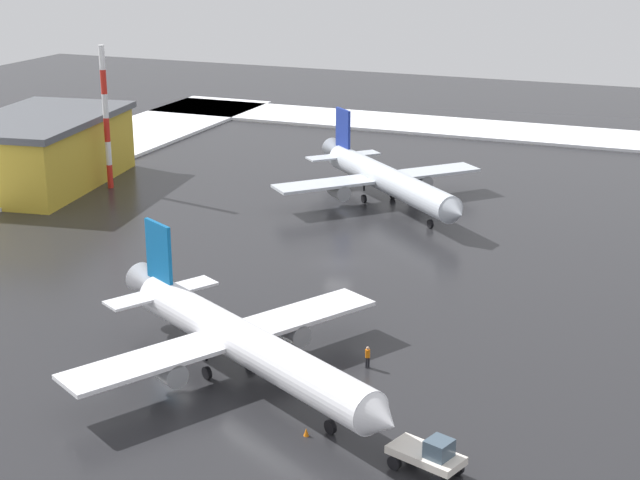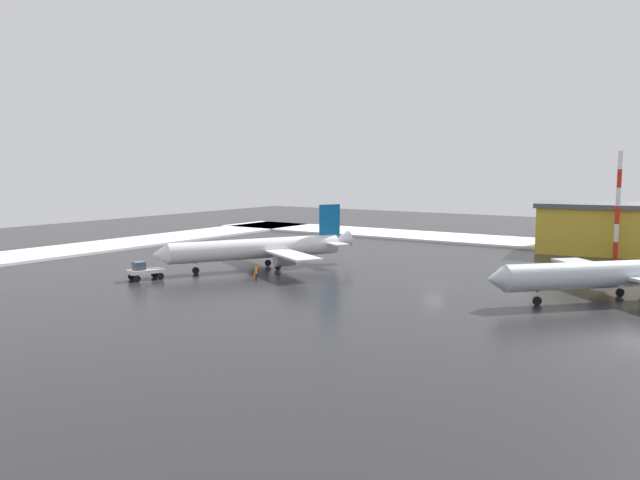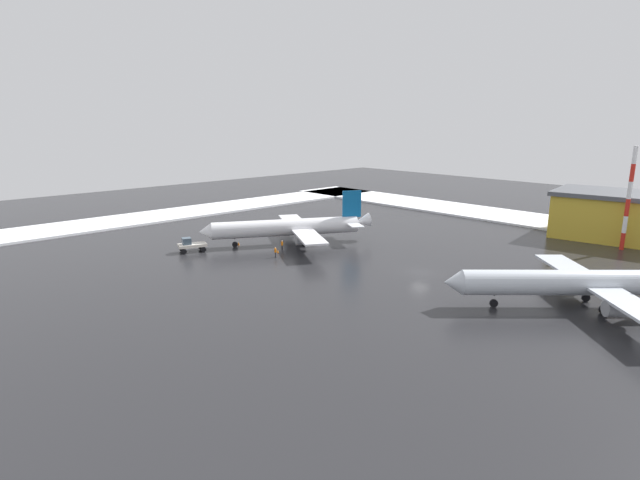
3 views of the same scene
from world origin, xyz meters
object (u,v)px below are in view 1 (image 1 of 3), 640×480
Objects in this scene: antenna_mast at (106,118)px; ground_crew_beside_wing at (368,356)px; traffic_cone_near_nose at (333,370)px; airplane_parked_portside at (242,342)px; cargo_hangar at (42,150)px; pushback_tug at (429,455)px; ground_crew_near_tug at (306,363)px; traffic_cone_mid_line at (306,432)px; airplane_distant_tail at (386,179)px.

ground_crew_beside_wing is at bearing 51.84° from antenna_mast.
airplane_parked_portside is at bearing -58.70° from traffic_cone_near_nose.
cargo_hangar is 49.01× the size of traffic_cone_near_nose.
traffic_cone_near_nose is at bearing 153.10° from pushback_tug.
cargo_hangar reaches higher than ground_crew_near_tug.
antenna_mast is at bearing -15.21° from ground_crew_near_tug.
traffic_cone_mid_line is (8.17, 3.39, -0.70)m from ground_crew_near_tug.
traffic_cone_mid_line is at bearing 125.97° from ground_crew_beside_wing.
cargo_hangar is at bearing -77.00° from antenna_mast.
airplane_distant_tail is 45.72× the size of traffic_cone_near_nose.
ground_crew_beside_wing is at bearing 49.22° from cargo_hangar.
airplane_parked_portside is 57.78m from antenna_mast.
pushback_tug is 9.20× the size of traffic_cone_near_nose.
airplane_parked_portside is 1.13× the size of airplane_distant_tail.
pushback_tug is 2.96× the size of ground_crew_beside_wing.
pushback_tug is 79.26m from cargo_hangar.
ground_crew_beside_wing is at bearing 178.29° from traffic_cone_mid_line.
airplane_distant_tail is 1.43× the size of antenna_mast.
airplane_parked_portside is at bearing 59.52° from ground_crew_near_tug.
airplane_distant_tail reaches higher than cargo_hangar.
traffic_cone_near_nose is (44.20, 10.45, -2.82)m from airplane_distant_tail.
ground_crew_near_tug is at bearing 47.34° from antenna_mast.
airplane_distant_tail is at bearing 99.08° from antenna_mast.
traffic_cone_mid_line is at bearing 44.15° from antenna_mast.
antenna_mast reaches higher than cargo_hangar.
airplane_parked_portside is 62.30m from cargo_hangar.
airplane_distant_tail reaches higher than traffic_cone_mid_line.
cargo_hangar is (7.44, -42.77, 1.35)m from airplane_distant_tail.
ground_crew_near_tug is 59.06m from antenna_mast.
traffic_cone_near_nose is at bearing 49.13° from antenna_mast.
traffic_cone_near_nose is 1.00× the size of traffic_cone_mid_line.
pushback_tug is 2.96× the size of ground_crew_near_tug.
antenna_mast is at bearing 161.98° from airplane_parked_portside.
pushback_tug reaches higher than ground_crew_near_tug.
antenna_mast reaches higher than traffic_cone_near_nose.
traffic_cone_near_nose and traffic_cone_mid_line have the same top height.
ground_crew_beside_wing is at bearing 142.26° from pushback_tug.
airplane_distant_tail is at bearing -166.70° from traffic_cone_near_nose.
cargo_hangar is at bearing -124.63° from traffic_cone_near_nose.
antenna_mast reaches higher than traffic_cone_mid_line.
antenna_mast reaches higher than pushback_tug.
ground_crew_near_tug is at bearing -60.54° from traffic_cone_near_nose.
pushback_tug is 0.19× the size of cargo_hangar.
airplane_parked_portside is 47.87m from airplane_distant_tail.
airplane_parked_portside is at bearing 72.74° from ground_crew_beside_wing.
cargo_hangar is at bearing -126.78° from airplane_distant_tail.
cargo_hangar is at bearing 162.01° from pushback_tug.
airplane_distant_tail reaches higher than ground_crew_beside_wing.
ground_crew_beside_wing is 3.11× the size of traffic_cone_mid_line.
traffic_cone_mid_line is (11.08, -0.33, -0.70)m from ground_crew_beside_wing.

